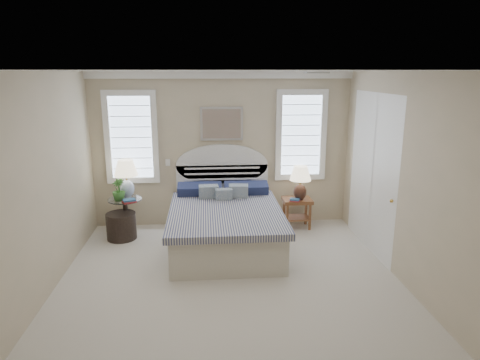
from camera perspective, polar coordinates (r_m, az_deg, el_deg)
The scene contains 21 objects.
floor at distance 5.62m, azimuth -1.22°, elevation -14.38°, with size 4.50×5.00×0.01m, color beige.
ceiling at distance 4.93m, azimuth -1.39°, elevation 14.35°, with size 4.50×5.00×0.01m, color white.
wall_back at distance 7.55m, azimuth -2.44°, elevation 3.99°, with size 4.50×0.02×2.70m, color beige.
wall_left at distance 5.47m, azimuth -25.56°, elevation -1.38°, with size 0.02×5.00×2.70m, color beige.
wall_right at distance 5.70m, azimuth 21.91°, elevation -0.41°, with size 0.02×5.00×2.70m, color beige.
crown_molding at distance 7.39m, azimuth -2.53°, elevation 13.83°, with size 4.50×0.08×0.12m, color white.
hvac_vent at distance 5.91m, azimuth 10.18°, elevation 13.92°, with size 0.30×0.20×0.02m, color #B2B2B2.
switch_plate at distance 7.60m, azimuth -9.60°, elevation 2.33°, with size 0.08×0.01×0.12m, color white.
window_left at distance 7.59m, azimuth -14.28°, elevation 5.54°, with size 0.90×0.06×1.60m, color #ABBED8.
window_right at distance 7.67m, azimuth 8.11°, elevation 5.92°, with size 0.90×0.06×1.60m, color #ABBED8.
painting at distance 7.44m, azimuth -2.46°, elevation 7.50°, with size 0.74×0.04×0.58m, color silver.
closet_door at distance 6.79m, azimuth 17.22°, elevation 0.90°, with size 0.02×1.80×2.40m, color white.
bed at distance 6.79m, azimuth -1.99°, elevation -5.61°, with size 1.72×2.28×1.47m.
side_table_left at distance 7.47m, azimuth -15.00°, elevation -4.24°, with size 0.56×0.56×0.63m.
nightstand_right at distance 7.61m, azimuth 7.60°, elevation -3.53°, with size 0.50×0.40×0.53m.
floor_pot at distance 7.36m, azimuth -15.54°, elevation -5.93°, with size 0.48×0.48×0.44m, color black.
lamp_left at distance 7.41m, azimuth -14.94°, elevation 0.73°, with size 0.46×0.46×0.64m.
lamp_right at distance 7.44m, azimuth 8.05°, elevation 0.13°, with size 0.49×0.49×0.60m.
potted_plant at distance 7.28m, azimuth -15.89°, elevation -1.26°, with size 0.21×0.21×0.37m, color #30692A.
books_left at distance 7.16m, azimuth -14.55°, elevation -2.73°, with size 0.25×0.21×0.06m.
books_right at distance 7.40m, azimuth 7.31°, elevation -2.67°, with size 0.20×0.18×0.05m.
Camera 1 is at (-0.29, -4.92, 2.69)m, focal length 32.00 mm.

